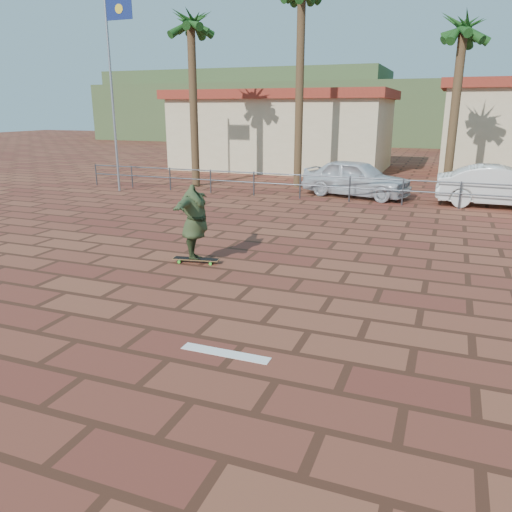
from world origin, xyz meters
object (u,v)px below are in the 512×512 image
Objects in this scene: skateboarder at (195,222)px; car_white at (502,187)px; longboard at (196,259)px; car_silver at (356,178)px.

car_white is at bearing -46.90° from skateboarder.
longboard is 10.83m from car_silver.
skateboarder is (0.00, -0.00, 0.90)m from longboard.
skateboarder reaches higher than longboard.
skateboarder is 0.47× the size of car_white.
car_silver reaches higher than car_white.
car_silver is (1.84, 10.65, 0.67)m from longboard.
car_silver is at bearing -21.61° from skateboarder.
car_silver is 0.97× the size of car_white.
skateboarder is at bearing -100.03° from longboard.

